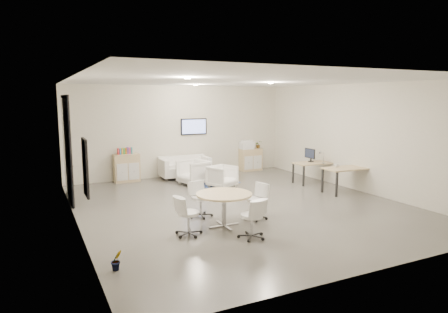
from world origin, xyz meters
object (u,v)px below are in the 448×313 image
armchair_right (222,176)px  round_table (224,197)px  desk_front (347,170)px  sideboard_right (251,160)px  armchair_left (194,171)px  desk_rear (314,164)px  sideboard_left (127,168)px  loveseat (184,168)px

armchair_right → round_table: (-1.63, -3.46, 0.28)m
desk_front → armchair_right: bearing=147.5°
sideboard_right → armchair_right: 3.15m
armchair_left → desk_front: armchair_left is taller
armchair_left → desk_rear: armchair_left is taller
sideboard_right → desk_rear: 2.98m
sideboard_left → loveseat: bearing=-5.7°
desk_front → round_table: (-4.66, -1.26, -0.01)m
sideboard_right → round_table: size_ratio=0.70×
desk_front → armchair_left: bearing=144.2°
loveseat → armchair_right: (0.52, -1.99, 0.03)m
sideboard_right → armchair_left: size_ratio=0.98×
loveseat → round_table: loveseat is taller
desk_rear → round_table: 5.39m
armchair_right → round_table: armchair_right is taller
sideboard_right → round_table: sideboard_right is taller
armchair_right → desk_front: 3.76m
round_table → armchair_left: bearing=77.0°
desk_rear → desk_front: size_ratio=0.92×
sideboard_left → armchair_left: size_ratio=1.08×
sideboard_left → round_table: 5.71m
armchair_right → sideboard_left: bearing=115.5°
sideboard_left → round_table: bearing=-81.4°
loveseat → desk_front: (3.55, -4.19, 0.32)m
sideboard_left → desk_rear: bearing=-27.7°
desk_front → sideboard_right: bearing=103.3°
sideboard_left → loveseat: (1.97, -0.20, -0.11)m
loveseat → armchair_left: bearing=-95.7°
armchair_right → armchair_left: bearing=105.4°
sideboard_left → sideboard_right: sideboard_left is taller
armchair_right → desk_front: size_ratio=0.51×
armchair_right → desk_front: (3.03, -2.20, 0.29)m
sideboard_left → round_table: (0.85, -5.65, 0.19)m
loveseat → armchair_left: (-0.12, -1.18, 0.08)m
desk_front → round_table: size_ratio=1.21×
round_table → loveseat: bearing=78.5°
armchair_left → armchair_right: (0.64, -0.80, -0.05)m
armchair_right → desk_rear: armchair_right is taller
armchair_right → sideboard_right: bearing=20.9°
sideboard_right → round_table: bearing=-124.5°
sideboard_left → loveseat: size_ratio=0.54×
round_table → desk_rear: bearing=30.9°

